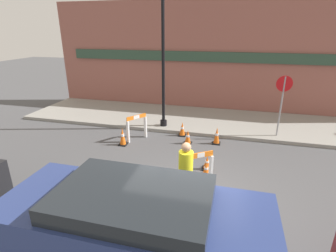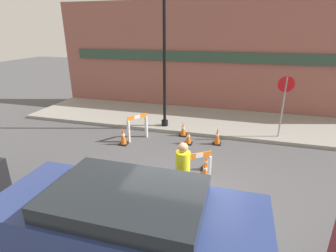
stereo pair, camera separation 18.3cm
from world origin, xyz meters
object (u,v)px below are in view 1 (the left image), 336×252
object	(u,v)px
stop_sign	(282,97)
parked_car_1	(135,230)
streetlamp_post	(163,33)
person_worker	(186,175)

from	to	relation	value
stop_sign	parked_car_1	xyz separation A→B (m)	(-3.17, -7.20, -0.73)
stop_sign	streetlamp_post	bearing A→B (deg)	-8.46
streetlamp_post	person_worker	size ratio (longest dim) A/B	3.37
person_worker	parked_car_1	distance (m)	2.03
streetlamp_post	person_worker	world-z (taller)	streetlamp_post
streetlamp_post	stop_sign	world-z (taller)	streetlamp_post
person_worker	parked_car_1	size ratio (longest dim) A/B	0.40
stop_sign	parked_car_1	bearing A→B (deg)	57.46
parked_car_1	stop_sign	bearing A→B (deg)	66.25
streetlamp_post	stop_sign	size ratio (longest dim) A/B	2.53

